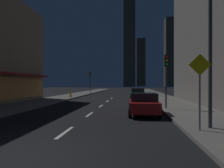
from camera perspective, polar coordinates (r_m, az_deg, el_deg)
ground_plane at (r=37.54m, az=1.09°, el=-3.10°), size 78.00×136.00×0.10m
sidewalk_right at (r=37.66m, az=11.79°, el=-2.91°), size 4.00×76.00×0.15m
sidewalk_left at (r=38.69m, az=-9.31°, el=-2.82°), size 4.00×76.00×0.15m
lane_marking_center at (r=16.74m, az=-4.34°, el=-6.96°), size 0.16×28.20×0.01m
skyscraper_distant_tall at (r=135.52m, az=4.78°, el=11.95°), size 7.32×5.62×59.60m
skyscraper_distant_mid at (r=160.13m, az=7.91°, el=5.83°), size 6.61×5.57×35.91m
skyscraper_distant_short at (r=132.41m, az=15.52°, el=8.20°), size 6.04×8.63×41.31m
skyscraper_distant_slender at (r=170.53m, az=18.80°, el=10.38°), size 7.93×8.16×64.83m
car_parked_near at (r=14.04m, az=8.64°, el=-5.31°), size 1.98×4.24×1.45m
car_parked_far at (r=27.85m, az=7.02°, el=-2.60°), size 1.98×4.24×1.45m
fire_hydrant_far_left at (r=30.44m, az=-11.25°, el=-2.91°), size 0.42×0.30×0.65m
traffic_light_near_right at (r=16.86m, az=14.61°, el=3.94°), size 0.32×0.48×4.20m
traffic_light_far_left at (r=42.03m, az=-6.01°, el=1.66°), size 0.32×0.48×4.20m
street_lamp_right at (r=10.20m, az=20.71°, el=17.18°), size 1.96×0.56×6.58m
pedestrian_crossing_sign at (r=9.32m, az=22.84°, el=-0.23°), size 0.91×0.08×3.15m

